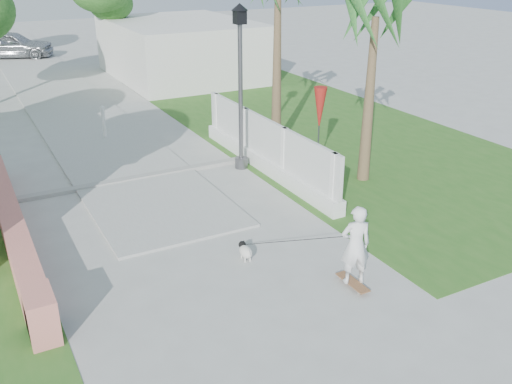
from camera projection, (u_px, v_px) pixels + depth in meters
ground at (235, 289)px, 10.39m from camera, size 90.00×90.00×0.00m
path_strip at (46, 80)px, 26.58m from camera, size 3.20×36.00×0.06m
curb at (136, 178)px, 15.23m from camera, size 6.50×0.25×0.10m
grass_right at (314, 125)px, 19.90m from camera, size 8.00×20.00×0.01m
pink_wall at (15, 234)px, 11.72m from camera, size 0.45×8.20×0.80m
lattice_fence at (265, 152)px, 15.70m from camera, size 0.35×7.00×1.50m
building_right at (181, 49)px, 27.06m from camera, size 6.00×8.00×2.60m
street_lamp at (240, 82)px, 15.14m from camera, size 0.44×0.44×4.44m
bollard at (104, 121)px, 18.35m from camera, size 0.14×0.14×1.09m
patio_umbrella at (320, 109)px, 15.45m from camera, size 0.36×0.36×2.30m
palm_near at (375, 27)px, 13.76m from camera, size 1.80×1.80×4.70m
skateboarder at (300, 242)px, 10.61m from camera, size 1.60×2.37×1.61m
dog at (245, 251)px, 11.31m from camera, size 0.25×0.51×0.35m
parked_car at (11, 45)px, 31.66m from camera, size 4.80×3.26×1.52m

